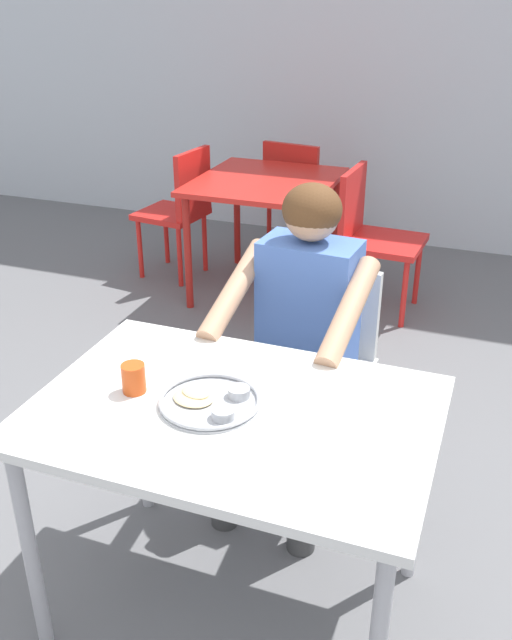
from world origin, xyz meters
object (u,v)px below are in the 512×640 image
chair_red_right (371,231)px  drinking_cup (134,377)px  thali_tray (211,401)px  chair_red_left (181,205)px  table_foreground (234,433)px  chair_red_far (297,190)px  diner_foreground (299,323)px  chair_foreground (317,353)px  table_background_red (265,193)px

chair_red_right → drinking_cup: bearing=-94.7°
thali_tray → chair_red_left: (-1.28, 2.42, -0.27)m
table_foreground → drinking_cup: 0.32m
thali_tray → chair_red_right: chair_red_right is taller
chair_red_far → diner_foreground: bearing=-72.7°
drinking_cup → chair_red_left: 2.66m
drinking_cup → chair_foreground: 0.96m
chair_foreground → chair_red_right: (-0.11, 1.51, 0.00)m
chair_red_far → drinking_cup: bearing=-81.5°
drinking_cup → chair_red_right: chair_red_right is taller
table_foreground → chair_foreground: size_ratio=1.35×
drinking_cup → diner_foreground: bearing=65.6°
chair_red_right → chair_red_far: 0.91m
thali_tray → chair_red_far: bearing=102.8°
chair_foreground → table_background_red: chair_foreground is taller
chair_red_left → chair_red_far: (0.60, 0.59, 0.00)m
thali_tray → table_background_red: size_ratio=0.32×
drinking_cup → chair_red_far: 3.06m
diner_foreground → chair_red_left: (-1.34, 1.79, -0.23)m
table_foreground → chair_red_far: size_ratio=1.34×
thali_tray → chair_foreground: size_ratio=0.35×
chair_foreground → chair_red_right: chair_red_right is taller
chair_red_left → chair_red_far: bearing=44.3°
table_foreground → chair_red_right: 2.36m
drinking_cup → thali_tray: bearing=3.1°
diner_foreground → chair_red_right: bearing=93.1°
diner_foreground → chair_red_right: size_ratio=1.43×
chair_foreground → chair_red_far: chair_red_far is taller
drinking_cup → chair_red_far: drinking_cup is taller
chair_foreground → chair_red_right: 1.51m
table_foreground → diner_foreground: size_ratio=0.93×
thali_tray → table_background_red: bearing=106.2°
chair_red_left → chair_red_right: 1.25m
chair_foreground → chair_red_left: 2.07m
drinking_cup → table_foreground: bearing=2.9°
chair_foreground → table_background_red: (-0.76, 1.53, 0.15)m
diner_foreground → chair_red_far: diner_foreground is taller
table_background_red → chair_red_left: bearing=175.8°
thali_tray → chair_red_right: (-0.04, 2.36, -0.27)m
thali_tray → chair_red_right: size_ratio=0.34×
diner_foreground → chair_red_left: size_ratio=1.41×
drinking_cup → chair_red_far: size_ratio=0.10×
table_foreground → chair_red_far: bearing=104.0°
chair_red_left → drinking_cup: bearing=-66.6°
table_foreground → table_background_red: 2.49m
chair_foreground → diner_foreground: diner_foreground is taller
chair_red_right → chair_red_far: chair_red_right is taller
chair_foreground → diner_foreground: 0.31m
diner_foreground → chair_red_left: bearing=126.9°
chair_foreground → chair_red_right: size_ratio=0.98×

